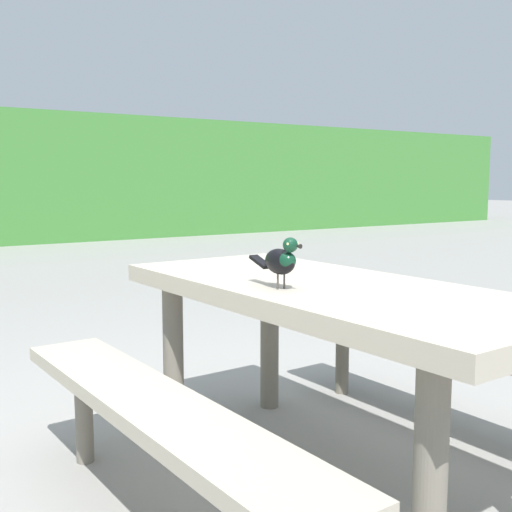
{
  "coord_description": "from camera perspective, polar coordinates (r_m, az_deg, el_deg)",
  "views": [
    {
      "loc": [
        -1.32,
        -1.96,
        1.12
      ],
      "look_at": [
        -0.06,
        -0.06,
        0.84
      ],
      "focal_mm": 43.91,
      "sensor_mm": 36.0,
      "label": 1
    }
  ],
  "objects": [
    {
      "name": "bird_grackle",
      "position": [
        2.16,
        2.35,
        -0.35
      ],
      "size": [
        0.07,
        0.29,
        0.18
      ],
      "color": "black",
      "rests_on": "picnic_table_foreground"
    },
    {
      "name": "picnic_table_foreground",
      "position": [
        2.35,
        6.39,
        -6.9
      ],
      "size": [
        1.74,
        1.83,
        0.74
      ],
      "color": "#B2A893",
      "rests_on": "ground"
    },
    {
      "name": "ground_plane",
      "position": [
        2.61,
        0.31,
        -18.39
      ],
      "size": [
        60.0,
        60.0,
        0.0
      ],
      "primitive_type": "plane",
      "color": "gray"
    }
  ]
}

